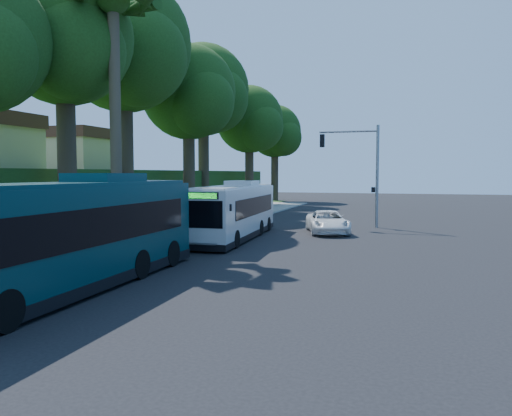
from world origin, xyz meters
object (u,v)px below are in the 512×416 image
(white_bus, at_px, (234,210))
(pickup, at_px, (327,222))
(bus_shelter, at_px, (118,211))
(teal_bus, at_px, (71,233))

(white_bus, bearing_deg, pickup, 37.35)
(bus_shelter, height_order, pickup, bus_shelter)
(bus_shelter, xyz_separation_m, teal_bus, (3.95, -8.85, 0.02))
(teal_bus, height_order, pickup, teal_bus)
(bus_shelter, bearing_deg, white_bus, 44.77)
(white_bus, distance_m, teal_bus, 13.48)
(bus_shelter, height_order, white_bus, white_bus)
(teal_bus, relative_size, pickup, 2.50)
(white_bus, distance_m, pickup, 6.29)
(teal_bus, bearing_deg, white_bus, 86.29)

